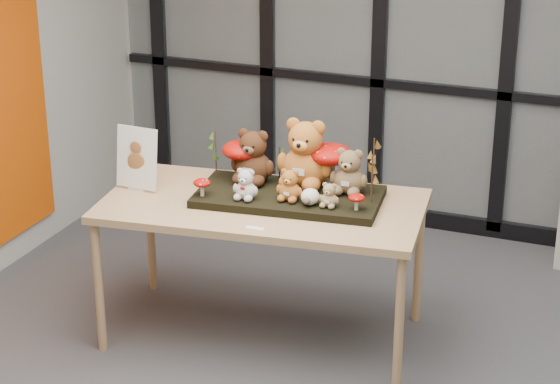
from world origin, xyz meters
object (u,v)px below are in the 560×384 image
at_px(diorama_tray, 289,197).
at_px(bear_pooh_yellow, 306,149).
at_px(bear_small_yellow, 290,183).
at_px(mushroom_back_right, 330,163).
at_px(sign_holder, 137,160).
at_px(bear_white_bow, 246,182).
at_px(plush_cream_hedgehog, 310,196).
at_px(display_table, 263,213).
at_px(mushroom_back_left, 242,158).
at_px(mushroom_front_right, 357,201).
at_px(mushroom_front_left, 202,187).
at_px(bear_tan_back, 350,169).
at_px(bear_brown_medium, 253,153).
at_px(bear_beige_small, 329,194).

distance_m(diorama_tray, bear_pooh_yellow, 0.29).
distance_m(bear_small_yellow, mushroom_back_right, 0.31).
relative_size(mushroom_back_right, sign_holder, 0.75).
relative_size(bear_white_bow, plush_cream_hedgehog, 1.92).
distance_m(display_table, mushroom_back_left, 0.37).
height_order(bear_white_bow, mushroom_front_right, bear_white_bow).
xyz_separation_m(bear_white_bow, mushroom_back_left, (-0.14, 0.27, 0.03)).
bearing_deg(plush_cream_hedgehog, mushroom_front_left, -177.79).
bearing_deg(bear_tan_back, bear_brown_medium, 176.43).
height_order(bear_brown_medium, mushroom_front_left, bear_brown_medium).
distance_m(diorama_tray, mushroom_back_right, 0.30).
bearing_deg(bear_brown_medium, mushroom_front_right, -22.74).
relative_size(plush_cream_hedgehog, sign_holder, 0.27).
bearing_deg(bear_beige_small, bear_white_bow, -179.49).
bearing_deg(diorama_tray, bear_brown_medium, 152.22).
distance_m(bear_small_yellow, plush_cream_hedgehog, 0.14).
bearing_deg(diorama_tray, bear_tan_back, 15.94).
height_order(bear_beige_small, plush_cream_hedgehog, bear_beige_small).
bearing_deg(display_table, bear_beige_small, -10.05).
height_order(mushroom_front_right, sign_holder, sign_holder).
bearing_deg(bear_small_yellow, diorama_tray, 106.82).
distance_m(display_table, bear_small_yellow, 0.27).
relative_size(bear_pooh_yellow, bear_white_bow, 2.24).
bearing_deg(bear_beige_small, bear_brown_medium, 152.19).
height_order(display_table, bear_beige_small, bear_beige_small).
relative_size(bear_tan_back, mushroom_back_right, 1.03).
xyz_separation_m(mushroom_back_right, mushroom_front_left, (-0.61, -0.40, -0.08)).
relative_size(diorama_tray, bear_brown_medium, 2.98).
relative_size(bear_small_yellow, mushroom_front_right, 1.97).
relative_size(bear_white_bow, bear_beige_small, 1.28).
relative_size(mushroom_front_right, sign_holder, 0.27).
relative_size(mushroom_back_left, mushroom_front_right, 2.54).
bearing_deg(bear_pooh_yellow, bear_white_bow, -133.50).
bearing_deg(bear_white_bow, bear_beige_small, 0.51).
distance_m(bear_pooh_yellow, sign_holder, 0.97).
bearing_deg(bear_small_yellow, sign_holder, 176.82).
height_order(display_table, bear_small_yellow, bear_small_yellow).
relative_size(display_table, mushroom_front_left, 17.34).
bearing_deg(diorama_tray, mushroom_front_right, -19.57).
relative_size(bear_white_bow, sign_holder, 0.53).
xyz_separation_m(display_table, bear_small_yellow, (0.17, -0.01, 0.21)).
bearing_deg(mushroom_front_right, sign_holder, -177.34).
xyz_separation_m(bear_pooh_yellow, bear_brown_medium, (-0.30, -0.05, -0.04)).
xyz_separation_m(diorama_tray, mushroom_back_left, (-0.33, 0.11, 0.15)).
height_order(display_table, mushroom_back_right, mushroom_back_right).
bearing_deg(mushroom_front_left, bear_pooh_yellow, 37.34).
relative_size(bear_white_bow, mushroom_front_right, 1.93).
height_order(bear_small_yellow, plush_cream_hedgehog, bear_small_yellow).
distance_m(bear_brown_medium, bear_tan_back, 0.57).
bearing_deg(bear_beige_small, mushroom_front_left, -178.19).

